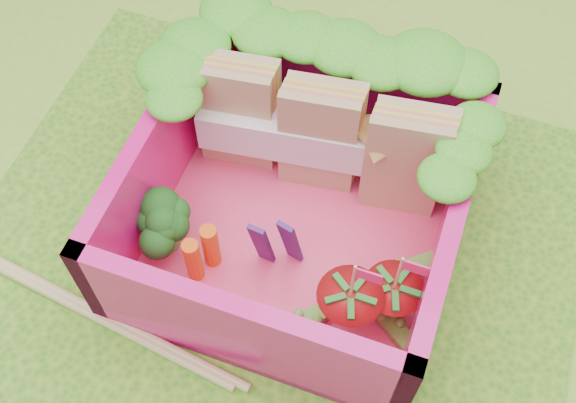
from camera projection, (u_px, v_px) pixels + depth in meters
The scene contains 12 objects.
ground at pixel (255, 291), 3.06m from camera, with size 14.00×14.00×0.00m, color #8DB432.
placemat at pixel (255, 290), 3.05m from camera, with size 2.60×2.60×0.03m, color #428C1F.
bento_floor at pixel (296, 231), 3.15m from camera, with size 1.30×1.30×0.05m, color #FF4176.
bento_box at pixel (297, 201), 2.94m from camera, with size 1.30×1.30×0.55m.
lettuce_ruffle at pixel (335, 68), 2.88m from camera, with size 1.43×0.76×0.11m.
sandwich_stack at pixel (322, 136), 3.04m from camera, with size 1.08×0.31×0.58m.
broccoli at pixel (161, 222), 2.95m from camera, with size 0.33×0.33×0.25m.
carrot_sticks at pixel (202, 253), 2.93m from camera, with size 0.11×0.15×0.25m.
purple_wedges at pixel (276, 243), 2.88m from camera, with size 0.18×0.08×0.38m.
strawberry_left at pixel (348, 308), 2.79m from camera, with size 0.26×0.26×0.50m.
strawberry_right at pixel (391, 300), 2.82m from camera, with size 0.24×0.24×0.48m.
snap_peas at pixel (368, 304), 2.92m from camera, with size 0.59×0.63×0.05m.
Camera 1 is at (0.57, -1.16, 2.81)m, focal length 45.00 mm.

